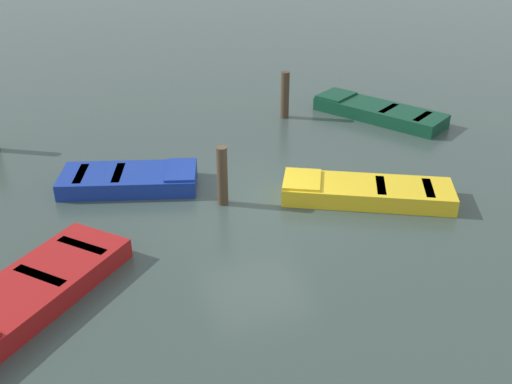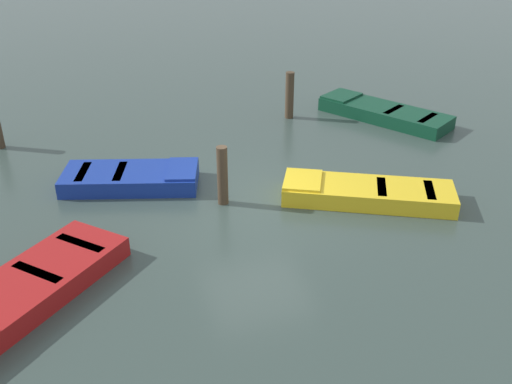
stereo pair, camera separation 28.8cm
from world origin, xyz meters
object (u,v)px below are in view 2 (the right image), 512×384
(rowboat_red, at_px, (24,290))
(mooring_piling_mid_left, at_px, (290,95))
(mooring_piling_far_right, at_px, (222,176))
(rowboat_dark_green, at_px, (383,112))
(rowboat_yellow, at_px, (366,193))
(rowboat_blue, at_px, (132,178))

(rowboat_red, distance_m, mooring_piling_mid_left, 10.50)
(rowboat_red, height_order, mooring_piling_far_right, mooring_piling_far_right)
(mooring_piling_mid_left, relative_size, mooring_piling_far_right, 1.04)
(mooring_piling_far_right, bearing_deg, mooring_piling_mid_left, -125.57)
(rowboat_dark_green, bearing_deg, rowboat_yellow, 115.66)
(rowboat_yellow, relative_size, rowboat_blue, 1.16)
(rowboat_yellow, xyz_separation_m, mooring_piling_far_right, (3.19, -0.91, 0.49))
(rowboat_yellow, distance_m, rowboat_dark_green, 5.57)
(rowboat_yellow, bearing_deg, mooring_piling_mid_left, -65.95)
(rowboat_red, bearing_deg, mooring_piling_mid_left, 179.07)
(rowboat_yellow, xyz_separation_m, rowboat_blue, (5.08, -2.44, 0.00))
(rowboat_red, distance_m, rowboat_blue, 4.55)
(rowboat_dark_green, xyz_separation_m, mooring_piling_mid_left, (2.77, -1.02, 0.52))
(rowboat_yellow, xyz_separation_m, rowboat_dark_green, (-3.01, -4.69, -0.00))
(rowboat_dark_green, xyz_separation_m, rowboat_blue, (8.09, 2.25, 0.00))
(rowboat_yellow, distance_m, mooring_piling_far_right, 3.35)
(mooring_piling_mid_left, distance_m, mooring_piling_far_right, 5.90)
(mooring_piling_far_right, bearing_deg, rowboat_blue, -39.00)
(rowboat_red, bearing_deg, rowboat_dark_green, 166.48)
(rowboat_red, xyz_separation_m, mooring_piling_far_right, (-4.23, -2.38, 0.49))
(rowboat_yellow, bearing_deg, rowboat_dark_green, -96.28)
(rowboat_yellow, relative_size, mooring_piling_far_right, 2.87)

